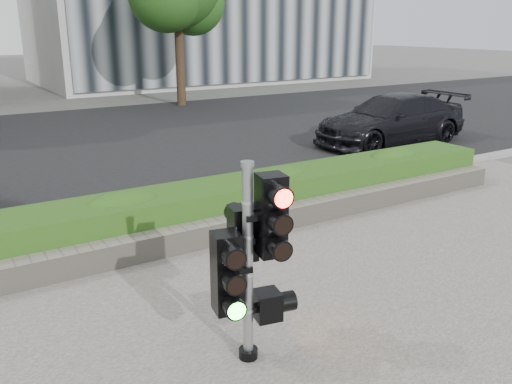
% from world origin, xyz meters
% --- Properties ---
extents(ground, '(120.00, 120.00, 0.00)m').
position_xyz_m(ground, '(0.00, 0.00, 0.00)').
color(ground, '#51514C').
rests_on(ground, ground).
extents(road, '(60.00, 13.00, 0.02)m').
position_xyz_m(road, '(0.00, 10.00, 0.01)').
color(road, black).
rests_on(road, ground).
extents(curb, '(60.00, 0.25, 0.12)m').
position_xyz_m(curb, '(0.00, 3.15, 0.06)').
color(curb, gray).
rests_on(curb, ground).
extents(stone_wall, '(12.00, 0.32, 0.34)m').
position_xyz_m(stone_wall, '(0.00, 1.90, 0.20)').
color(stone_wall, gray).
rests_on(stone_wall, sidewalk).
extents(hedge, '(12.00, 1.00, 0.68)m').
position_xyz_m(hedge, '(0.00, 2.55, 0.37)').
color(hedge, '#478829').
rests_on(hedge, sidewalk).
extents(traffic_signal, '(0.71, 0.56, 1.97)m').
position_xyz_m(traffic_signal, '(-1.10, -0.85, 1.12)').
color(traffic_signal, black).
rests_on(traffic_signal, sidewalk).
extents(car_dark, '(4.52, 1.84, 1.31)m').
position_xyz_m(car_dark, '(7.33, 5.72, 0.68)').
color(car_dark, black).
rests_on(car_dark, road).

